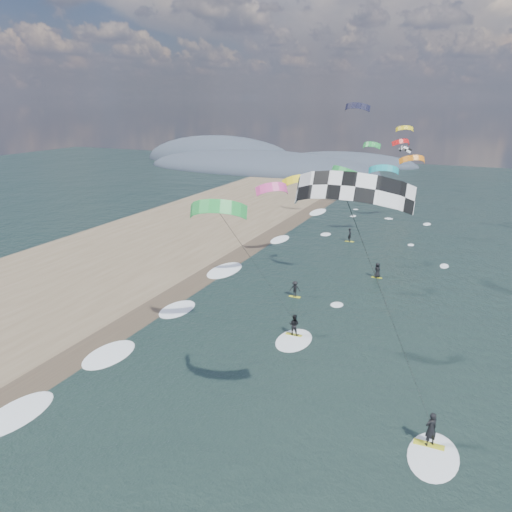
% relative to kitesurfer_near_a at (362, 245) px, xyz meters
% --- Properties ---
extents(ground, '(260.00, 260.00, 0.00)m').
position_rel_kitesurfer_near_a_xyz_m(ground, '(-9.05, -0.08, -12.25)').
color(ground, black).
rests_on(ground, ground).
extents(sand_strip, '(26.00, 240.00, 0.00)m').
position_rel_kitesurfer_near_a_xyz_m(sand_strip, '(-33.05, 9.92, -12.24)').
color(sand_strip, brown).
rests_on(sand_strip, ground).
extents(wet_sand_strip, '(3.00, 240.00, 0.00)m').
position_rel_kitesurfer_near_a_xyz_m(wet_sand_strip, '(-21.05, 9.92, -12.24)').
color(wet_sand_strip, '#382D23').
rests_on(wet_sand_strip, ground).
extents(coastal_hills, '(80.00, 41.00, 15.00)m').
position_rel_kitesurfer_near_a_xyz_m(coastal_hills, '(-53.89, 107.78, -12.25)').
color(coastal_hills, '#3D4756').
rests_on(coastal_hills, ground).
extents(kitesurfer_near_a, '(8.04, 8.44, 15.70)m').
position_rel_kitesurfer_near_a_xyz_m(kitesurfer_near_a, '(0.00, 0.00, 0.00)').
color(kitesurfer_near_a, gold).
rests_on(kitesurfer_near_a, ground).
extents(kitesurfer_near_b, '(7.14, 8.68, 12.38)m').
position_rel_kitesurfer_near_a_xyz_m(kitesurfer_near_b, '(-10.25, 10.10, -4.36)').
color(kitesurfer_near_b, gold).
rests_on(kitesurfer_near_b, ground).
extents(far_kitesurfers, '(7.11, 21.54, 1.80)m').
position_rel_kitesurfer_near_a_xyz_m(far_kitesurfers, '(-8.64, 29.54, -11.42)').
color(far_kitesurfers, gold).
rests_on(far_kitesurfers, ground).
extents(bg_kite_field, '(12.20, 67.28, 9.61)m').
position_rel_kitesurfer_near_a_xyz_m(bg_kite_field, '(-9.88, 53.15, -1.20)').
color(bg_kite_field, gray).
rests_on(bg_kite_field, ground).
extents(shoreline_surf, '(2.40, 79.40, 0.11)m').
position_rel_kitesurfer_near_a_xyz_m(shoreline_surf, '(-19.85, 14.67, -12.25)').
color(shoreline_surf, white).
rests_on(shoreline_surf, ground).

